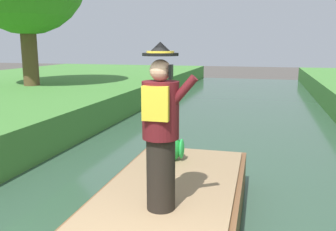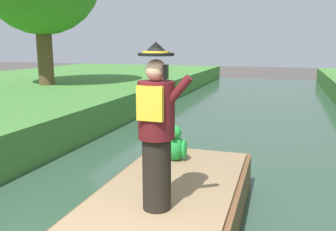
{
  "view_description": "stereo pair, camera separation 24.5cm",
  "coord_description": "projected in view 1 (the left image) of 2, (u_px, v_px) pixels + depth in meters",
  "views": [
    {
      "loc": [
        1.12,
        -2.31,
        2.53
      ],
      "look_at": [
        -0.09,
        2.16,
        1.61
      ],
      "focal_mm": 38.3,
      "sensor_mm": 36.0,
      "label": 1
    },
    {
      "loc": [
        1.36,
        -2.24,
        2.53
      ],
      "look_at": [
        -0.09,
        2.16,
        1.61
      ],
      "focal_mm": 38.3,
      "sensor_mm": 36.0,
      "label": 2
    }
  ],
  "objects": [
    {
      "name": "parrot_plush",
      "position": [
        173.0,
        145.0,
        5.68
      ],
      "size": [
        0.36,
        0.35,
        0.57
      ],
      "color": "green",
      "rests_on": "boat"
    },
    {
      "name": "boat",
      "position": [
        167.0,
        214.0,
        4.57
      ],
      "size": [
        1.87,
        4.23,
        0.61
      ],
      "color": "brown",
      "rests_on": "canal_water"
    },
    {
      "name": "person_pirate",
      "position": [
        161.0,
        129.0,
        3.87
      ],
      "size": [
        0.61,
        0.42,
        1.85
      ],
      "rotation": [
        0.0,
        0.0,
        -0.02
      ],
      "color": "black",
      "rests_on": "boat"
    }
  ]
}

